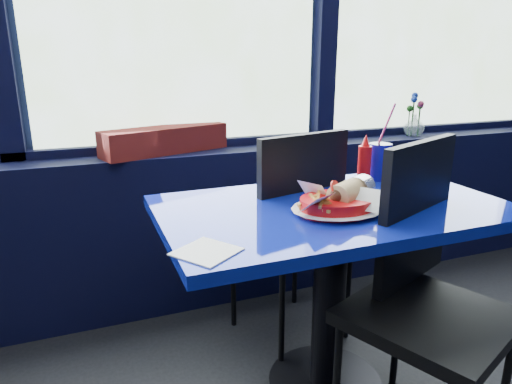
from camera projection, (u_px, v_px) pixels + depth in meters
The scene contains 10 objects.
window_sill at pixel (193, 227), 2.35m from camera, with size 5.00×0.26×0.80m, color black.
near_table at pixel (331, 253), 1.63m from camera, with size 1.20×0.70×0.75m.
chair_near_front at pixel (423, 278), 1.45m from camera, with size 0.58×0.58×0.98m.
chair_near_back at pixel (295, 226), 1.92m from camera, with size 0.53×0.53×0.97m.
planter_box at pixel (165, 140), 2.19m from camera, with size 0.62×0.15×0.12m, color maroon.
flower_vase at pixel (414, 123), 2.65m from camera, with size 0.14×0.15×0.25m.
food_basket at pixel (340, 201), 1.50m from camera, with size 0.30×0.29×0.10m.
ketchup_bottle at pixel (364, 161), 1.84m from camera, with size 0.05×0.05×0.20m.
soda_cup at pixel (379, 161), 1.89m from camera, with size 0.09×0.09×0.32m.
napkin at pixel (207, 252), 1.19m from camera, with size 0.14×0.14×0.00m, color white.
Camera 1 is at (-0.50, 0.70, 1.24)m, focal length 32.00 mm.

